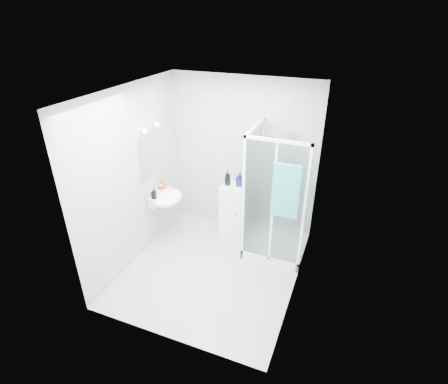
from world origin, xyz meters
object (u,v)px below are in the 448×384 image
at_px(hand_towel, 286,190).
at_px(soap_dispenser_orange, 163,184).
at_px(wall_basin, 166,198).
at_px(storage_cabinet, 233,210).
at_px(soap_dispenser_black, 154,194).
at_px(shower_enclosure, 271,227).
at_px(shampoo_bottle_b, 240,179).
at_px(shampoo_bottle_a, 228,178).

xyz_separation_m(hand_towel, soap_dispenser_orange, (-2.03, 0.23, -0.40)).
xyz_separation_m(wall_basin, storage_cabinet, (0.94, 0.56, -0.33)).
height_order(storage_cabinet, hand_towel, hand_towel).
height_order(wall_basin, soap_dispenser_black, soap_dispenser_black).
relative_size(soap_dispenser_orange, soap_dispenser_black, 0.98).
height_order(shower_enclosure, shampoo_bottle_b, shower_enclosure).
bearing_deg(shampoo_bottle_a, soap_dispenser_orange, -157.70).
relative_size(shower_enclosure, shampoo_bottle_a, 7.95).
relative_size(hand_towel, soap_dispenser_orange, 4.77).
bearing_deg(wall_basin, storage_cabinet, 30.68).
xyz_separation_m(soap_dispenser_orange, soap_dispenser_black, (0.04, -0.33, 0.00)).
height_order(shampoo_bottle_a, soap_dispenser_black, shampoo_bottle_a).
xyz_separation_m(wall_basin, shampoo_bottle_b, (1.03, 0.59, 0.25)).
xyz_separation_m(hand_towel, soap_dispenser_black, (-1.98, -0.10, -0.40)).
bearing_deg(storage_cabinet, soap_dispenser_orange, -161.08).
xyz_separation_m(shampoo_bottle_b, soap_dispenser_orange, (-1.16, -0.44, -0.10)).
xyz_separation_m(hand_towel, shampoo_bottle_b, (-0.87, 0.67, -0.30)).
height_order(shampoo_bottle_b, soap_dispenser_orange, shampoo_bottle_b).
height_order(hand_towel, soap_dispenser_black, hand_towel).
distance_m(storage_cabinet, shampoo_bottle_b, 0.59).
bearing_deg(shampoo_bottle_b, soap_dispenser_black, -145.35).
distance_m(storage_cabinet, soap_dispenser_orange, 1.24).
xyz_separation_m(shower_enclosure, shampoo_bottle_a, (-0.81, 0.22, 0.61)).
bearing_deg(soap_dispenser_black, wall_basin, 66.05).
height_order(storage_cabinet, soap_dispenser_orange, soap_dispenser_orange).
bearing_deg(hand_towel, shampoo_bottle_b, 142.25).
distance_m(shower_enclosure, wall_basin, 1.72).
xyz_separation_m(storage_cabinet, shampoo_bottle_b, (0.10, 0.03, 0.58)).
bearing_deg(soap_dispenser_black, storage_cabinet, 36.03).
bearing_deg(wall_basin, shampoo_bottle_b, 29.55).
xyz_separation_m(shower_enclosure, storage_cabinet, (-0.72, 0.24, 0.02)).
bearing_deg(hand_towel, soap_dispenser_orange, 173.57).
height_order(shower_enclosure, soap_dispenser_black, shower_enclosure).
bearing_deg(soap_dispenser_black, hand_towel, 2.90).
bearing_deg(storage_cabinet, hand_towel, -36.04).
bearing_deg(shower_enclosure, wall_basin, -169.19).
distance_m(hand_towel, shampoo_bottle_a, 1.27).
relative_size(shampoo_bottle_a, soap_dispenser_orange, 1.54).
xyz_separation_m(wall_basin, soap_dispenser_orange, (-0.12, 0.14, 0.15)).
distance_m(storage_cabinet, shampoo_bottle_a, 0.60).
distance_m(shower_enclosure, soap_dispenser_black, 1.88).
relative_size(wall_basin, hand_towel, 0.72).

